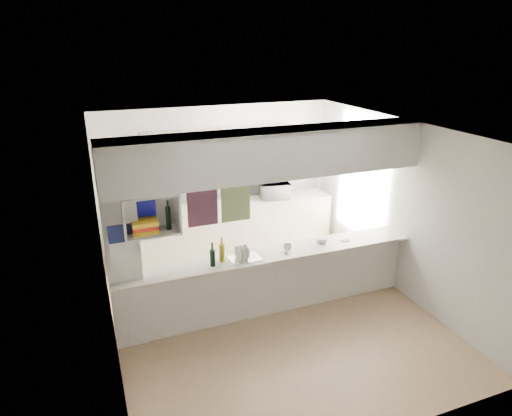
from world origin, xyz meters
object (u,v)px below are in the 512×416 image
microwave (275,190)px  wine_bottles (217,255)px  dish_rack (245,253)px  bowl (274,181)px

microwave → wine_bottles: size_ratio=1.51×
wine_bottles → dish_rack: bearing=-1.1°
bowl → wine_bottles: bowl is taller
microwave → wine_bottles: (-1.73, -2.12, -0.02)m
dish_rack → wine_bottles: wine_bottles is taller
microwave → bowl: bowl is taller
dish_rack → wine_bottles: bearing=174.2°
microwave → bowl: bearing=-71.4°
microwave → dish_rack: size_ratio=1.21×
dish_rack → microwave: bearing=52.7°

